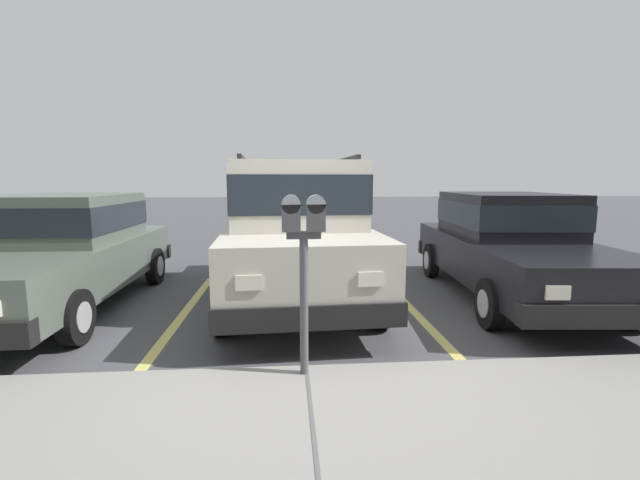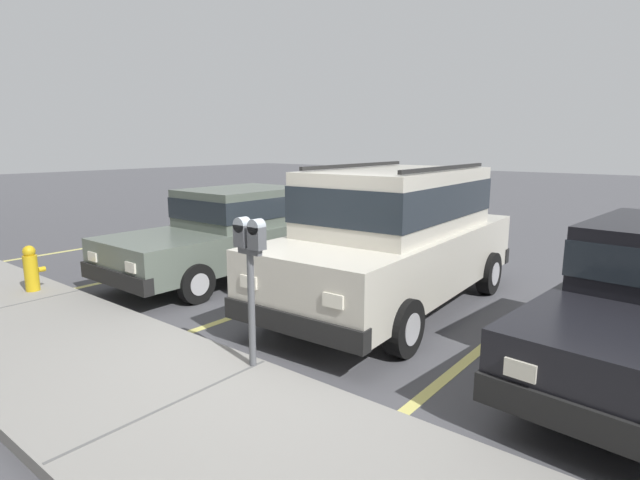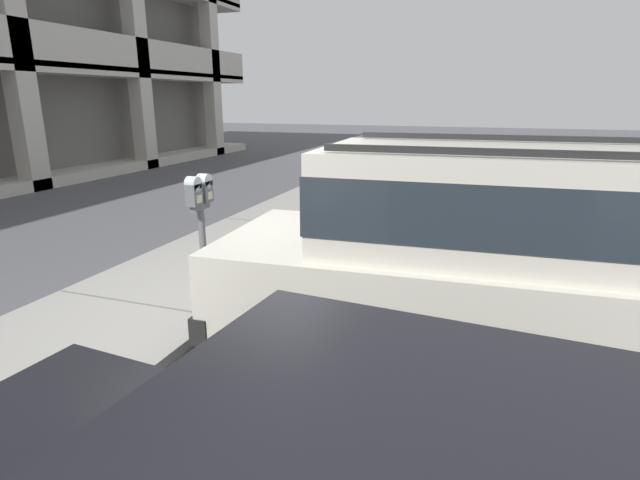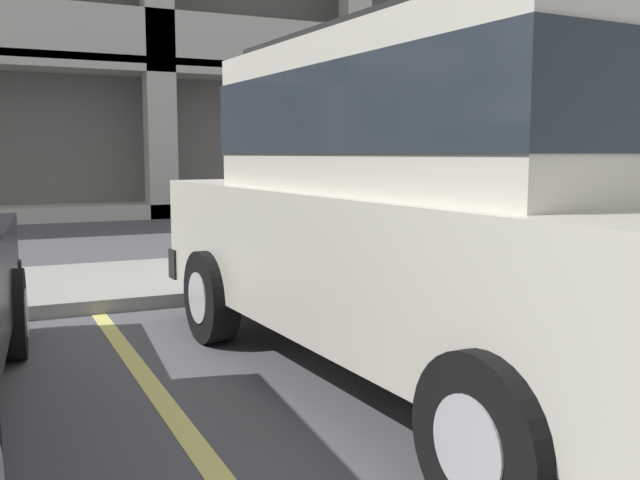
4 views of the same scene
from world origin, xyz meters
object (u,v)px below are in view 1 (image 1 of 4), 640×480
(silver_suv, at_px, (293,225))
(dark_hatchback, at_px, (63,248))
(red_sedan, at_px, (509,242))
(parking_meter_near, at_px, (304,242))

(silver_suv, height_order, dark_hatchback, silver_suv)
(red_sedan, distance_m, parking_meter_near, 4.18)
(red_sedan, bearing_deg, parking_meter_near, 44.62)
(silver_suv, bearing_deg, parking_meter_near, 87.93)
(silver_suv, relative_size, parking_meter_near, 3.24)
(dark_hatchback, xyz_separation_m, parking_meter_near, (-3.20, 2.60, 0.42))
(dark_hatchback, distance_m, parking_meter_near, 4.14)
(silver_suv, xyz_separation_m, dark_hatchback, (3.16, 0.23, -0.27))
(parking_meter_near, bearing_deg, silver_suv, -89.21)
(dark_hatchback, bearing_deg, parking_meter_near, 141.13)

